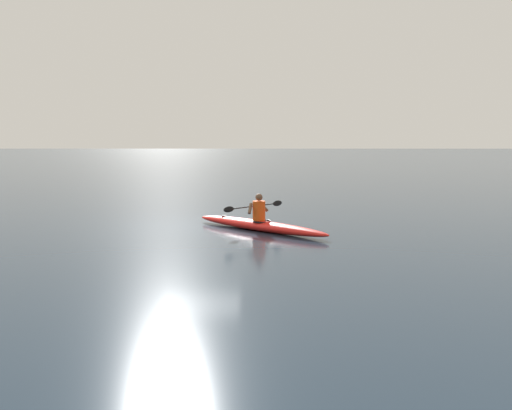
% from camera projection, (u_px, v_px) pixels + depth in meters
% --- Properties ---
extents(ground_plane, '(160.00, 160.00, 0.00)m').
position_uv_depth(ground_plane, '(199.00, 226.00, 19.06)').
color(ground_plane, '#1E2D3D').
extents(kayak, '(4.08, 3.94, 0.30)m').
position_uv_depth(kayak, '(260.00, 225.00, 18.12)').
color(kayak, red).
rests_on(kayak, ground).
extents(kayaker, '(1.72, 1.79, 0.78)m').
position_uv_depth(kayaker, '(258.00, 209.00, 18.09)').
color(kayaker, '#E04C14').
rests_on(kayaker, kayak).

